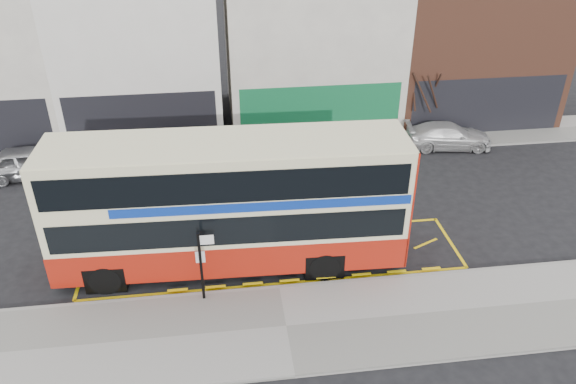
{
  "coord_description": "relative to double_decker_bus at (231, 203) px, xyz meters",
  "views": [
    {
      "loc": [
        -1.66,
        -15.38,
        12.93
      ],
      "look_at": [
        0.62,
        2.0,
        2.53
      ],
      "focal_mm": 35.0,
      "sensor_mm": 36.0,
      "label": 1
    }
  ],
  "objects": [
    {
      "name": "car_silver",
      "position": [
        -9.15,
        7.84,
        -1.84
      ],
      "size": [
        4.54,
        2.21,
        1.49
      ],
      "primitive_type": "imported",
      "rotation": [
        0.0,
        0.0,
        1.67
      ],
      "color": "#AAABAF",
      "rests_on": "ground"
    },
    {
      "name": "double_decker_bus",
      "position": [
        0.0,
        0.0,
        0.0
      ],
      "size": [
        12.41,
        3.25,
        4.92
      ],
      "rotation": [
        0.0,
        0.0,
        -0.03
      ],
      "color": "beige",
      "rests_on": "ground"
    },
    {
      "name": "ground",
      "position": [
        1.49,
        -1.43,
        -2.59
      ],
      "size": [
        120.0,
        120.0,
        0.0
      ],
      "primitive_type": "plane",
      "color": "black",
      "rests_on": "ground"
    },
    {
      "name": "pavement",
      "position": [
        1.49,
        -3.73,
        -2.51
      ],
      "size": [
        40.0,
        4.0,
        0.15
      ],
      "primitive_type": "cube",
      "color": "gray",
      "rests_on": "ground"
    },
    {
      "name": "road_markings",
      "position": [
        1.49,
        0.17,
        -2.58
      ],
      "size": [
        14.0,
        3.4,
        0.01
      ],
      "primitive_type": null,
      "color": "yellow",
      "rests_on": "ground"
    },
    {
      "name": "far_pavement",
      "position": [
        1.49,
        9.57,
        -2.51
      ],
      "size": [
        50.0,
        3.0,
        0.15
      ],
      "primitive_type": "cube",
      "color": "gray",
      "rests_on": "ground"
    },
    {
      "name": "terrace_left",
      "position": [
        -4.02,
        13.56,
        2.73
      ],
      "size": [
        8.0,
        8.01,
        11.8
      ],
      "color": "white",
      "rests_on": "ground"
    },
    {
      "name": "car_grey",
      "position": [
        -1.98,
        7.73,
        -1.87
      ],
      "size": [
        4.58,
        2.19,
        1.45
      ],
      "primitive_type": "imported",
      "rotation": [
        0.0,
        0.0,
        1.42
      ],
      "color": "#46484F",
      "rests_on": "ground"
    },
    {
      "name": "terrace_right",
      "position": [
        13.98,
        13.56,
        1.98
      ],
      "size": [
        9.0,
        8.01,
        10.3
      ],
      "color": "brown",
      "rests_on": "ground"
    },
    {
      "name": "terrace_green_shop",
      "position": [
        4.98,
        13.56,
        2.48
      ],
      "size": [
        9.0,
        8.01,
        11.3
      ],
      "color": "beige",
      "rests_on": "ground"
    },
    {
      "name": "street_tree_right",
      "position": [
        10.4,
        9.68,
        0.65
      ],
      "size": [
        2.2,
        2.2,
        4.76
      ],
      "color": "#341D17",
      "rests_on": "ground"
    },
    {
      "name": "bus_stop_post",
      "position": [
        -1.04,
        -2.04,
        -0.82
      ],
      "size": [
        0.66,
        0.11,
        2.66
      ],
      "rotation": [
        0.0,
        0.0,
        -0.01
      ],
      "color": "black",
      "rests_on": "pavement"
    },
    {
      "name": "car_white",
      "position": [
        11.49,
        8.31,
        -1.95
      ],
      "size": [
        4.63,
        2.35,
        1.29
      ],
      "primitive_type": "imported",
      "rotation": [
        0.0,
        0.0,
        1.44
      ],
      "color": "silver",
      "rests_on": "ground"
    },
    {
      "name": "kerb",
      "position": [
        1.49,
        -1.8,
        -2.51
      ],
      "size": [
        40.0,
        0.15,
        0.15
      ],
      "primitive_type": "cube",
      "color": "gray",
      "rests_on": "ground"
    }
  ]
}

